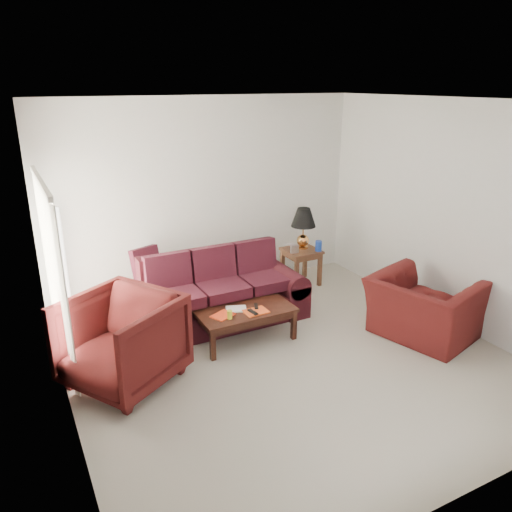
{
  "coord_description": "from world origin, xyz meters",
  "views": [
    {
      "loc": [
        -2.81,
        -4.55,
        3.19
      ],
      "look_at": [
        0.0,
        0.85,
        1.05
      ],
      "focal_mm": 35.0,
      "sensor_mm": 36.0,
      "label": 1
    }
  ],
  "objects_px": {
    "end_table": "(301,267)",
    "sofa": "(220,290)",
    "floor_lamp": "(58,268)",
    "armchair_right": "(423,308)",
    "armchair_left": "(121,341)",
    "coffee_table": "(246,325)"
  },
  "relations": [
    {
      "from": "floor_lamp",
      "to": "sofa",
      "type": "bearing_deg",
      "value": -25.65
    },
    {
      "from": "floor_lamp",
      "to": "armchair_right",
      "type": "relative_size",
      "value": 1.34
    },
    {
      "from": "armchair_left",
      "to": "floor_lamp",
      "type": "bearing_deg",
      "value": 160.57
    },
    {
      "from": "coffee_table",
      "to": "armchair_right",
      "type": "bearing_deg",
      "value": -28.93
    },
    {
      "from": "armchair_left",
      "to": "armchair_right",
      "type": "bearing_deg",
      "value": 46.91
    },
    {
      "from": "coffee_table",
      "to": "floor_lamp",
      "type": "bearing_deg",
      "value": 138.2
    },
    {
      "from": "armchair_left",
      "to": "end_table",
      "type": "bearing_deg",
      "value": 83.18
    },
    {
      "from": "end_table",
      "to": "floor_lamp",
      "type": "xyz_separation_m",
      "value": [
        -3.69,
        0.26,
        0.54
      ]
    },
    {
      "from": "floor_lamp",
      "to": "armchair_right",
      "type": "height_order",
      "value": "floor_lamp"
    },
    {
      "from": "armchair_right",
      "to": "sofa",
      "type": "bearing_deg",
      "value": 37.8
    },
    {
      "from": "armchair_left",
      "to": "coffee_table",
      "type": "xyz_separation_m",
      "value": [
        1.62,
        0.23,
        -0.29
      ]
    },
    {
      "from": "sofa",
      "to": "end_table",
      "type": "xyz_separation_m",
      "value": [
        1.74,
        0.67,
        -0.19
      ]
    },
    {
      "from": "end_table",
      "to": "sofa",
      "type": "bearing_deg",
      "value": -158.85
    },
    {
      "from": "end_table",
      "to": "floor_lamp",
      "type": "bearing_deg",
      "value": 175.98
    },
    {
      "from": "sofa",
      "to": "end_table",
      "type": "bearing_deg",
      "value": 24.05
    },
    {
      "from": "armchair_right",
      "to": "armchair_left",
      "type": "bearing_deg",
      "value": 63.03
    },
    {
      "from": "floor_lamp",
      "to": "coffee_table",
      "type": "xyz_separation_m",
      "value": [
        2.02,
        -1.57,
        -0.62
      ]
    },
    {
      "from": "armchair_left",
      "to": "armchair_right",
      "type": "distance_m",
      "value": 3.79
    },
    {
      "from": "end_table",
      "to": "floor_lamp",
      "type": "height_order",
      "value": "floor_lamp"
    },
    {
      "from": "floor_lamp",
      "to": "coffee_table",
      "type": "bearing_deg",
      "value": -37.73
    },
    {
      "from": "sofa",
      "to": "coffee_table",
      "type": "distance_m",
      "value": 0.69
    },
    {
      "from": "end_table",
      "to": "armchair_right",
      "type": "xyz_separation_m",
      "value": [
        0.43,
        -2.27,
        0.11
      ]
    }
  ]
}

